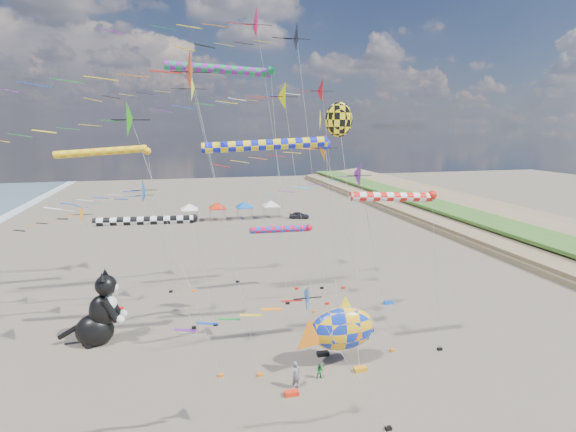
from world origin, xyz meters
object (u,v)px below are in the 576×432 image
(cat_inflatable, at_px, (97,307))
(child_blue, at_px, (312,335))
(child_green, at_px, (320,371))
(fish_inflatable, at_px, (342,329))
(parked_car, at_px, (299,215))
(person_adult, at_px, (296,375))

(cat_inflatable, relative_size, child_blue, 5.37)
(child_green, bearing_deg, fish_inflatable, 47.69)
(parked_car, bearing_deg, person_adult, -178.17)
(person_adult, height_order, parked_car, person_adult)
(cat_inflatable, bearing_deg, fish_inflatable, -19.26)
(fish_inflatable, relative_size, parked_car, 1.73)
(person_adult, bearing_deg, child_blue, 37.43)
(fish_inflatable, bearing_deg, person_adult, -151.09)
(fish_inflatable, height_order, child_green, fish_inflatable)
(fish_inflatable, distance_m, child_green, 3.36)
(child_blue, bearing_deg, person_adult, -151.83)
(child_green, relative_size, child_blue, 1.00)
(child_green, xyz_separation_m, parked_car, (12.85, 52.89, 0.08))
(child_blue, relative_size, parked_car, 0.30)
(child_blue, bearing_deg, fish_inflatable, -111.95)
(cat_inflatable, height_order, person_adult, cat_inflatable)
(cat_inflatable, distance_m, parked_car, 52.13)
(cat_inflatable, distance_m, child_blue, 17.09)
(cat_inflatable, relative_size, person_adult, 3.17)
(cat_inflatable, distance_m, fish_inflatable, 19.12)
(cat_inflatable, relative_size, parked_car, 1.61)
(fish_inflatable, relative_size, child_green, 5.79)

